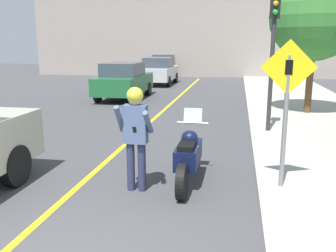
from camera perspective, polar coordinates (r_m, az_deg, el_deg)
The scene contains 10 objects.
road_center_line at distance 10.03m, azimuth -5.92°, elevation -2.26°, with size 0.12×36.00×0.01m.
building_backdrop at distance 29.42m, azimuth 6.51°, elevation 15.46°, with size 28.00×1.20×8.19m.
motorcycle at distance 6.98m, azimuth 3.13°, elevation -4.58°, with size 0.62×2.25×1.29m.
person_biker at distance 6.42m, azimuth -4.98°, elevation -0.22°, with size 0.59×0.49×1.84m.
crossing_sign at distance 6.56m, azimuth 17.61°, elevation 3.73°, with size 0.91×0.08×2.52m.
traffic_light at distance 10.83m, azimuth 15.78°, elevation 13.24°, with size 0.26×0.30×3.85m.
street_tree at distance 14.27m, azimuth 21.46°, elevation 15.26°, with size 3.06×3.06×4.88m.
parked_car_green at distance 17.65m, azimuth -6.73°, elevation 6.93°, with size 1.88×4.20×1.68m.
parked_car_silver at distance 23.67m, azimuth -1.39°, elevation 8.42°, with size 1.88×4.20×1.68m.
parked_car_grey at distance 29.92m, azimuth -0.40°, elevation 9.29°, with size 1.88×4.20×1.68m.
Camera 1 is at (2.18, -3.30, 2.56)m, focal length 40.00 mm.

